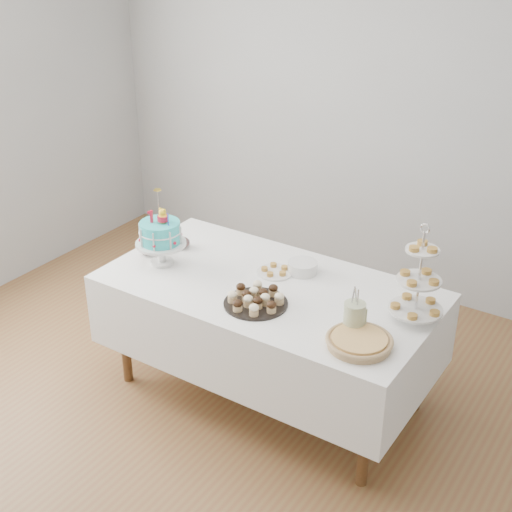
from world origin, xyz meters
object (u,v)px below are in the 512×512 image
Objects in this scene: table at (268,319)px; utensil_pitcher at (354,316)px; tiered_stand at (419,281)px; jam_bowl_a at (148,250)px; pastry_plate at (275,271)px; jam_bowl_b at (181,243)px; plate_stack at (303,267)px; birthday_cake at (161,245)px; pie at (359,341)px; cupcake_tray at (256,298)px.

utensil_pitcher reaches higher than table.
jam_bowl_a is (-1.68, -0.19, -0.20)m from tiered_stand.
tiered_stand is 0.91m from pastry_plate.
jam_bowl_b is at bearing -177.17° from pastry_plate.
table is 0.72m from utensil_pitcher.
plate_stack is 1.79× the size of jam_bowl_a.
birthday_cake is 0.70m from pastry_plate.
table is at bearing 144.89° from utensil_pitcher.
jam_bowl_b is at bearing 148.37° from utensil_pitcher.
utensil_pitcher reaches higher than plate_stack.
utensil_pitcher is (0.62, -0.17, 0.32)m from table.
tiered_stand reaches higher than plate_stack.
plate_stack is at bearing 18.96° from jam_bowl_a.
plate_stack reaches higher than jam_bowl_b.
plate_stack reaches higher than table.
table is at bearing -172.24° from tiered_stand.
plate_stack is 0.16m from pastry_plate.
jam_bowl_b is at bearing 78.28° from birthday_cake.
jam_bowl_a is 0.22m from jam_bowl_b.
birthday_cake is at bearing 158.24° from utensil_pitcher.
birthday_cake is 2.65× the size of plate_stack.
tiered_stand is (1.52, 0.24, 0.10)m from birthday_cake.
utensil_pitcher is (1.46, -0.09, 0.06)m from jam_bowl_a.
plate_stack is at bearing 140.21° from pie.
pastry_plate reaches higher than table.
table is 5.41× the size of cupcake_tray.
table is 8.86× the size of pastry_plate.
birthday_cake reaches higher than pie.
pastry_plate is (-0.13, -0.10, -0.02)m from plate_stack.
tiered_stand is 2.56× the size of pastry_plate.
plate_stack is at bearing 122.77° from utensil_pitcher.
utensil_pitcher is at bearing -11.66° from jam_bowl_b.
jam_bowl_a is at bearing 139.73° from birthday_cake.
cupcake_tray is 2.01× the size of plate_stack.
cupcake_tray is 0.38m from pastry_plate.
pie is 3.42× the size of jam_bowl_a.
pastry_plate is 1.88× the size of jam_bowl_b.
jam_bowl_b is (0.11, 0.19, 0.00)m from jam_bowl_a.
jam_bowl_a is 1.47m from utensil_pitcher.
plate_stack is 1.54× the size of jam_bowl_b.
cupcake_tray is at bearing -75.43° from table.
cupcake_tray is at bearing -93.44° from plate_stack.
jam_bowl_a is at bearing -173.48° from tiered_stand.
cupcake_tray is 0.65m from pie.
pie is 0.15m from utensil_pitcher.
cupcake_tray is at bearing -9.08° from jam_bowl_a.
jam_bowl_b is at bearing 164.87° from pie.
jam_bowl_b is at bearing 171.38° from table.
pie is (1.39, -0.15, -0.10)m from birthday_cake.
birthday_cake is 1.55m from tiered_stand.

